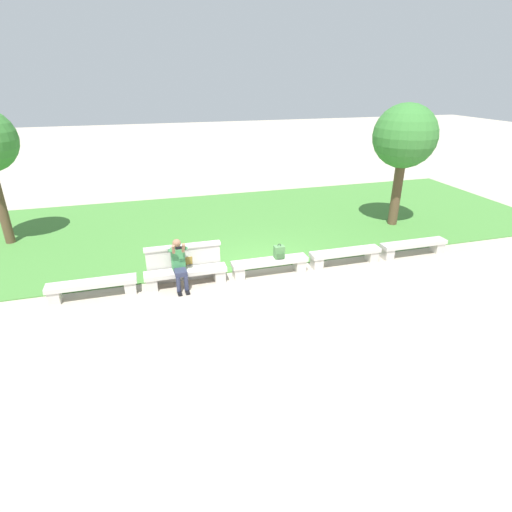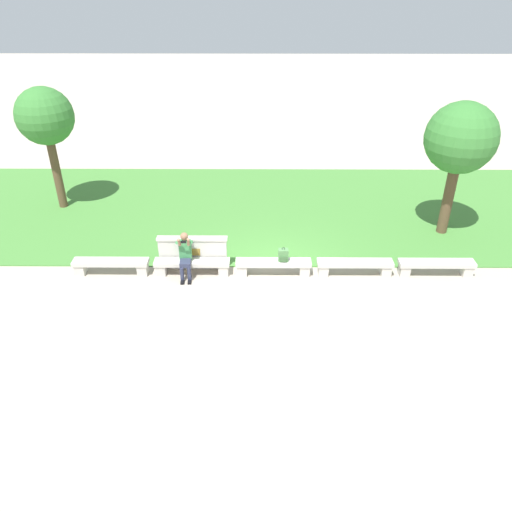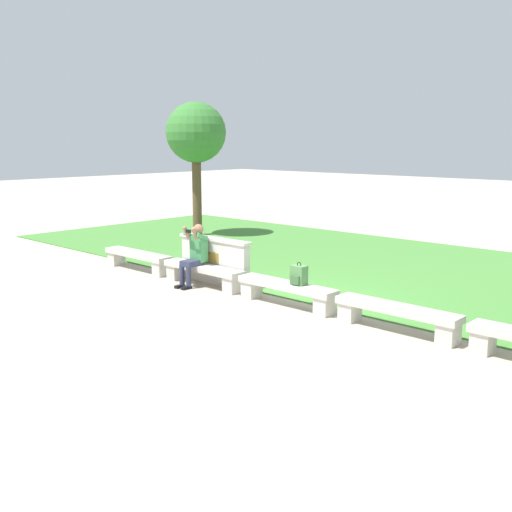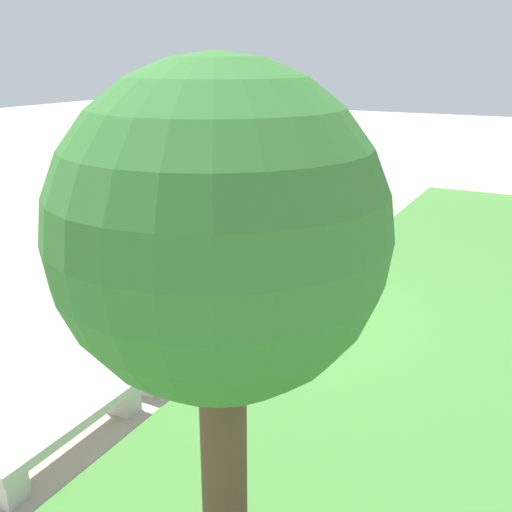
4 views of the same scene
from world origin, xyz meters
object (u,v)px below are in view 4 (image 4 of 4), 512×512
bench_mid (261,291)px  person_photographer (312,233)px  bench_far (187,344)px  bench_end (71,427)px  tree_left_background (220,239)px  bench_main (350,228)px  bench_near (312,255)px  backpack (255,279)px

bench_mid → person_photographer: (-2.49, -0.08, 0.43)m
bench_mid → bench_far: (2.33, 0.00, 0.00)m
bench_far → bench_end: (2.33, 0.00, 0.00)m
tree_left_background → bench_main: bearing=-165.7°
bench_mid → bench_far: bearing=0.0°
bench_mid → bench_end: 4.66m
bench_far → person_photographer: bearing=-179.1°
bench_near → bench_mid: size_ratio=1.00×
bench_near → bench_mid: bearing=0.0°
bench_main → bench_near: bearing=0.0°
bench_mid → bench_end: same height
bench_end → bench_near: bearing=180.0°
bench_far → person_photographer: (-4.82, -0.08, 0.43)m
bench_end → person_photographer: bearing=-179.4°
tree_left_background → bench_near: bearing=-161.8°
bench_mid → tree_left_background: 6.87m
bench_mid → bench_near: bearing=180.0°
person_photographer → bench_far: bearing=0.9°
bench_main → bench_near: same height
person_photographer → bench_main: bearing=178.0°
bench_main → person_photographer: 2.21m
backpack → tree_left_background: tree_left_background is taller
bench_main → person_photographer: size_ratio=1.63×
bench_far → backpack: backpack is taller
bench_main → bench_end: 9.32m
bench_near → backpack: size_ratio=5.03×
bench_end → tree_left_background: size_ratio=0.50×
bench_mid → backpack: 0.42m
person_photographer → tree_left_background: bearing=18.4°
bench_near → person_photographer: (-0.16, -0.08, 0.43)m
bench_mid → backpack: bearing=3.8°
bench_mid → backpack: backpack is taller
bench_mid → bench_end: (4.66, 0.00, 0.00)m
bench_far → person_photographer: person_photographer is taller
bench_mid → backpack: (0.28, 0.02, 0.32)m
bench_end → bench_far: bearing=180.0°
bench_main → person_photographer: bearing=-2.0°
bench_near → bench_end: 6.99m
bench_main → bench_far: size_ratio=1.00×
bench_far → tree_left_background: size_ratio=0.50×
bench_end → bench_main: bearing=180.0°
bench_far → backpack: size_ratio=5.03×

